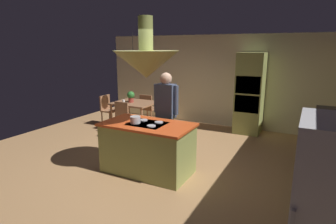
{
  "coord_description": "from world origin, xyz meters",
  "views": [
    {
      "loc": [
        2.48,
        -4.2,
        2.22
      ],
      "look_at": [
        0.1,
        0.4,
        1.0
      ],
      "focal_mm": 29.66,
      "sensor_mm": 36.0,
      "label": 1
    }
  ],
  "objects_px": {
    "chair_facing_island": "(119,117)",
    "canister_tea": "(333,131)",
    "chair_by_back_wall": "(148,107)",
    "canister_flour": "(334,140)",
    "potted_plant_on_table": "(131,96)",
    "person_at_island": "(166,110)",
    "microwave_on_counter": "(330,116)",
    "kitchen_island": "(148,148)",
    "cooking_pot_on_cooktop": "(135,120)",
    "chair_at_corner": "(108,108)",
    "cup_on_table": "(124,101)",
    "canister_sugar": "(333,134)",
    "dining_table": "(135,106)",
    "oven_tower": "(250,94)"
  },
  "relations": [
    {
      "from": "canister_sugar",
      "to": "potted_plant_on_table",
      "type": "bearing_deg",
      "value": 160.52
    },
    {
      "from": "person_at_island",
      "to": "chair_by_back_wall",
      "type": "height_order",
      "value": "person_at_island"
    },
    {
      "from": "canister_flour",
      "to": "chair_at_corner",
      "type": "bearing_deg",
      "value": 161.24
    },
    {
      "from": "canister_flour",
      "to": "cooking_pot_on_cooktop",
      "type": "bearing_deg",
      "value": -172.88
    },
    {
      "from": "kitchen_island",
      "to": "cup_on_table",
      "type": "height_order",
      "value": "kitchen_island"
    },
    {
      "from": "oven_tower",
      "to": "chair_at_corner",
      "type": "xyz_separation_m",
      "value": [
        -3.72,
        -1.14,
        -0.54
      ]
    },
    {
      "from": "canister_sugar",
      "to": "microwave_on_counter",
      "type": "xyz_separation_m",
      "value": [
        0.0,
        1.04,
        0.03
      ]
    },
    {
      "from": "oven_tower",
      "to": "cooking_pot_on_cooktop",
      "type": "distance_m",
      "value": 3.6
    },
    {
      "from": "person_at_island",
      "to": "microwave_on_counter",
      "type": "xyz_separation_m",
      "value": [
        2.85,
        0.75,
        0.04
      ]
    },
    {
      "from": "oven_tower",
      "to": "chair_facing_island",
      "type": "bearing_deg",
      "value": -146.92
    },
    {
      "from": "oven_tower",
      "to": "chair_by_back_wall",
      "type": "height_order",
      "value": "oven_tower"
    },
    {
      "from": "canister_flour",
      "to": "canister_sugar",
      "type": "height_order",
      "value": "canister_sugar"
    },
    {
      "from": "chair_by_back_wall",
      "to": "microwave_on_counter",
      "type": "xyz_separation_m",
      "value": [
        4.54,
        -1.31,
        0.54
      ]
    },
    {
      "from": "person_at_island",
      "to": "chair_at_corner",
      "type": "bearing_deg",
      "value": 152.13
    },
    {
      "from": "cup_on_table",
      "to": "microwave_on_counter",
      "type": "distance_m",
      "value": 4.75
    },
    {
      "from": "chair_facing_island",
      "to": "potted_plant_on_table",
      "type": "height_order",
      "value": "potted_plant_on_table"
    },
    {
      "from": "chair_facing_island",
      "to": "cooking_pot_on_cooktop",
      "type": "distance_m",
      "value": 2.24
    },
    {
      "from": "canister_sugar",
      "to": "person_at_island",
      "type": "bearing_deg",
      "value": 174.14
    },
    {
      "from": "microwave_on_counter",
      "to": "cooking_pot_on_cooktop",
      "type": "xyz_separation_m",
      "value": [
        -3.0,
        -1.6,
        -0.06
      ]
    },
    {
      "from": "oven_tower",
      "to": "person_at_island",
      "type": "bearing_deg",
      "value": -113.64
    },
    {
      "from": "chair_facing_island",
      "to": "canister_tea",
      "type": "height_order",
      "value": "canister_tea"
    },
    {
      "from": "oven_tower",
      "to": "canister_tea",
      "type": "bearing_deg",
      "value": -56.59
    },
    {
      "from": "cup_on_table",
      "to": "potted_plant_on_table",
      "type": "bearing_deg",
      "value": 60.17
    },
    {
      "from": "dining_table",
      "to": "person_at_island",
      "type": "height_order",
      "value": "person_at_island"
    },
    {
      "from": "potted_plant_on_table",
      "to": "person_at_island",
      "type": "bearing_deg",
      "value": -37.1
    },
    {
      "from": "canister_sugar",
      "to": "chair_facing_island",
      "type": "bearing_deg",
      "value": 167.65
    },
    {
      "from": "canister_flour",
      "to": "canister_sugar",
      "type": "relative_size",
      "value": 0.72
    },
    {
      "from": "chair_facing_island",
      "to": "oven_tower",
      "type": "bearing_deg",
      "value": 33.08
    },
    {
      "from": "person_at_island",
      "to": "potted_plant_on_table",
      "type": "bearing_deg",
      "value": 142.9
    },
    {
      "from": "chair_at_corner",
      "to": "chair_by_back_wall",
      "type": "bearing_deg",
      "value": -53.53
    },
    {
      "from": "chair_facing_island",
      "to": "cup_on_table",
      "type": "bearing_deg",
      "value": 112.7
    },
    {
      "from": "dining_table",
      "to": "canister_sugar",
      "type": "relative_size",
      "value": 4.97
    },
    {
      "from": "kitchen_island",
      "to": "canister_flour",
      "type": "bearing_deg",
      "value": 4.93
    },
    {
      "from": "dining_table",
      "to": "cooking_pot_on_cooktop",
      "type": "height_order",
      "value": "cooking_pot_on_cooktop"
    },
    {
      "from": "kitchen_island",
      "to": "chair_at_corner",
      "type": "xyz_separation_m",
      "value": [
        -2.62,
        2.1,
        0.05
      ]
    },
    {
      "from": "person_at_island",
      "to": "microwave_on_counter",
      "type": "bearing_deg",
      "value": 14.75
    },
    {
      "from": "chair_at_corner",
      "to": "dining_table",
      "type": "bearing_deg",
      "value": -90.0
    },
    {
      "from": "chair_by_back_wall",
      "to": "canister_flour",
      "type": "bearing_deg",
      "value": 150.81
    },
    {
      "from": "oven_tower",
      "to": "canister_flour",
      "type": "xyz_separation_m",
      "value": [
        1.74,
        -3.0,
        -0.06
      ]
    },
    {
      "from": "chair_facing_island",
      "to": "chair_by_back_wall",
      "type": "bearing_deg",
      "value": 90.0
    },
    {
      "from": "canister_flour",
      "to": "cooking_pot_on_cooktop",
      "type": "xyz_separation_m",
      "value": [
        -3.0,
        -0.37,
        0.0
      ]
    },
    {
      "from": "cup_on_table",
      "to": "canister_tea",
      "type": "relative_size",
      "value": 0.43
    },
    {
      "from": "person_at_island",
      "to": "chair_at_corner",
      "type": "distance_m",
      "value": 3.0
    },
    {
      "from": "kitchen_island",
      "to": "cooking_pot_on_cooktop",
      "type": "height_order",
      "value": "cooking_pot_on_cooktop"
    },
    {
      "from": "cooking_pot_on_cooktop",
      "to": "canister_flour",
      "type": "bearing_deg",
      "value": 7.12
    },
    {
      "from": "person_at_island",
      "to": "dining_table",
      "type": "bearing_deg",
      "value": 140.78
    },
    {
      "from": "kitchen_island",
      "to": "cup_on_table",
      "type": "distance_m",
      "value": 2.68
    },
    {
      "from": "dining_table",
      "to": "chair_at_corner",
      "type": "bearing_deg",
      "value": 180.0
    },
    {
      "from": "potted_plant_on_table",
      "to": "canister_flour",
      "type": "height_order",
      "value": "canister_flour"
    },
    {
      "from": "chair_facing_island",
      "to": "cooking_pot_on_cooktop",
      "type": "xyz_separation_m",
      "value": [
        1.54,
        -1.55,
        0.48
      ]
    }
  ]
}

